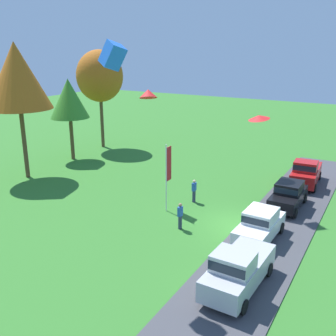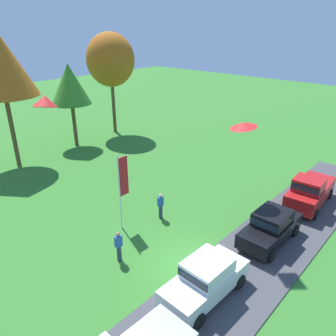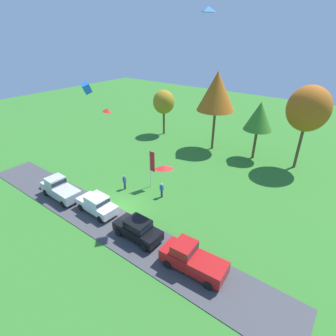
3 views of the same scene
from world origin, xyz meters
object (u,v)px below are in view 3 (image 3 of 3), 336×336
car_sedan_far_end (97,204)px  car_pickup_near_entrance (191,258)px  car_sedan_mid_row (138,228)px  person_watching_sky (162,190)px  person_on_lawn (125,182)px  car_pickup_by_flagpole (60,188)px  tree_left_of_center (217,91)px  tree_lone_near (308,109)px  kite_box_trailing_tail (87,88)px  kite_delta_high_left (107,110)px  tree_far_right (164,102)px  flag_banner (152,164)px  kite_delta_high_right (164,167)px  tree_far_left (259,116)px  kite_diamond_mid_center (208,9)px

car_sedan_far_end → car_pickup_near_entrance: car_pickup_near_entrance is taller
car_sedan_mid_row → person_watching_sky: bearing=110.1°
car_sedan_far_end → person_on_lawn: size_ratio=2.61×
car_sedan_mid_row → person_watching_sky: (-2.27, 6.20, -0.16)m
car_pickup_by_flagpole → tree_left_of_center: tree_left_of_center is taller
person_on_lawn → tree_lone_near: 23.34m
car_sedan_far_end → kite_box_trailing_tail: (-6.34, 5.32, 9.48)m
tree_lone_near → kite_delta_high_left: size_ratio=11.15×
car_pickup_near_entrance → tree_far_right: bearing=131.6°
kite_box_trailing_tail → flag_banner: bearing=11.6°
car_pickup_by_flagpole → person_on_lawn: size_ratio=2.96×
tree_left_of_center → kite_delta_high_right: (5.11, -18.55, -2.50)m
car_sedan_mid_row → tree_lone_near: tree_lone_near is taller
car_sedan_far_end → kite_delta_high_left: bearing=122.5°
tree_far_left → kite_delta_high_left: bearing=-124.2°
kite_delta_high_right → kite_delta_high_left: bearing=163.4°
car_sedan_far_end → kite_delta_high_right: bearing=20.7°
person_on_lawn → tree_far_left: size_ratio=0.22×
tree_left_of_center → car_pickup_by_flagpole: bearing=-107.3°
car_pickup_by_flagpole → car_sedan_mid_row: 11.03m
person_on_lawn → kite_delta_high_left: bearing=164.9°
tree_far_left → person_on_lawn: bearing=-117.0°
tree_far_right → tree_far_left: bearing=-0.9°
tree_far_left → car_pickup_by_flagpole: bearing=-120.3°
car_pickup_near_entrance → kite_diamond_mid_center: 18.42m
car_pickup_by_flagpole → tree_far_right: size_ratio=0.67×
tree_far_right → tree_far_left: size_ratio=0.94×
car_sedan_mid_row → flag_banner: bearing=121.7°
car_pickup_near_entrance → kite_delta_high_right: bearing=149.0°
person_on_lawn → tree_left_of_center: size_ratio=0.15×
car_sedan_far_end → person_watching_sky: 6.83m
person_on_lawn → tree_lone_near: size_ratio=0.16×
person_on_lawn → kite_delta_high_left: 8.10m
tree_far_right → person_on_lawn: bearing=-66.1°
tree_far_right → kite_delta_high_left: 17.43m
car_sedan_mid_row → tree_far_left: (1.90, 21.79, 4.98)m
kite_diamond_mid_center → car_sedan_mid_row: bearing=-100.5°
tree_far_right → tree_far_left: 16.13m
tree_far_right → tree_lone_near: tree_lone_near is taller
tree_far_left → kite_delta_high_left: kite_delta_high_left is taller
kite_diamond_mid_center → tree_left_of_center: bearing=112.3°
kite_delta_high_left → kite_delta_high_right: bearing=-16.6°
car_pickup_near_entrance → tree_lone_near: (1.91, 22.43, 6.67)m
tree_far_left → kite_delta_high_left: (-10.98, -16.14, 2.55)m
car_pickup_near_entrance → flag_banner: (-9.86, 7.23, 1.88)m
car_pickup_by_flagpole → kite_diamond_mid_center: kite_diamond_mid_center is taller
kite_delta_high_left → kite_box_trailing_tail: bearing=-178.9°
kite_diamond_mid_center → kite_box_trailing_tail: bearing=-172.2°
car_sedan_mid_row → tree_far_left: 22.43m
car_sedan_far_end → kite_diamond_mid_center: size_ratio=4.12×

